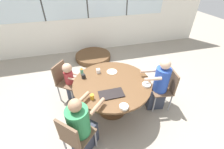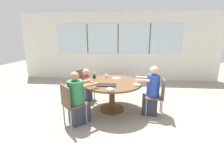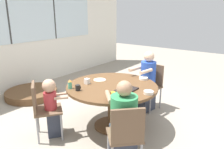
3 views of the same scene
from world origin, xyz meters
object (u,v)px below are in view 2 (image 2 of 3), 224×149
at_px(person_man_blue_shirt, 78,101).
at_px(bowl_white_shallow, 137,85).
at_px(person_toddler, 87,84).
at_px(bowl_cereal, 110,90).
at_px(chair_for_man_blue_shirt, 70,102).
at_px(coffee_mug, 94,77).
at_px(chair_for_toddler, 83,82).
at_px(chair_for_woman_green_shirt, 159,94).
at_px(milk_carton_small, 106,76).
at_px(sippy_cup, 95,74).
at_px(juice_glass, 92,83).
at_px(person_woman_green_shirt, 151,93).
at_px(folded_table_stack, 116,82).

xyz_separation_m(person_man_blue_shirt, bowl_white_shallow, (1.24, 0.41, 0.25)).
bearing_deg(person_man_blue_shirt, person_toddler, 140.11).
bearing_deg(person_toddler, bowl_cereal, 68.78).
bearing_deg(chair_for_man_blue_shirt, coffee_mug, 119.78).
distance_m(chair_for_toddler, coffee_mug, 0.60).
xyz_separation_m(coffee_mug, bowl_cereal, (0.51, -0.92, -0.02)).
xyz_separation_m(chair_for_woman_green_shirt, person_toddler, (-1.86, 0.72, -0.06)).
distance_m(person_toddler, milk_carton_small, 0.69).
bearing_deg(chair_for_man_blue_shirt, milk_carton_small, 107.71).
distance_m(chair_for_toddler, person_toddler, 0.16).
xyz_separation_m(chair_for_toddler, sippy_cup, (0.39, -0.22, 0.28)).
relative_size(person_man_blue_shirt, bowl_cereal, 7.90).
relative_size(bowl_white_shallow, bowl_cereal, 1.07).
height_order(chair_for_toddler, sippy_cup, same).
bearing_deg(juice_glass, coffee_mug, 96.68).
relative_size(chair_for_man_blue_shirt, chair_for_toddler, 1.00).
relative_size(person_woman_green_shirt, bowl_white_shallow, 7.63).
xyz_separation_m(milk_carton_small, bowl_white_shallow, (0.77, -0.62, -0.02)).
height_order(person_man_blue_shirt, coffee_mug, person_man_blue_shirt).
bearing_deg(milk_carton_small, sippy_cup, 170.92).
xyz_separation_m(person_man_blue_shirt, folded_table_stack, (0.62, 2.93, -0.43)).
xyz_separation_m(chair_for_man_blue_shirt, coffee_mug, (0.28, 1.05, 0.25)).
height_order(person_woman_green_shirt, person_man_blue_shirt, person_woman_green_shirt).
bearing_deg(juice_glass, person_toddler, 111.37).
bearing_deg(chair_for_man_blue_shirt, sippy_cup, 122.31).
xyz_separation_m(chair_for_man_blue_shirt, bowl_white_shallow, (1.35, 0.53, 0.23)).
bearing_deg(coffee_mug, person_woman_green_shirt, -16.04).
xyz_separation_m(coffee_mug, milk_carton_small, (0.31, 0.10, -0.00)).
relative_size(chair_for_man_blue_shirt, milk_carton_small, 9.95).
xyz_separation_m(person_man_blue_shirt, person_toddler, (-0.11, 1.22, -0.03)).
bearing_deg(sippy_cup, juice_glass, -83.53).
bearing_deg(juice_glass, person_man_blue_shirt, -125.51).
relative_size(chair_for_man_blue_shirt, person_woman_green_shirt, 0.76).
height_order(chair_for_toddler, person_toddler, person_toddler).
height_order(sippy_cup, juice_glass, sippy_cup).
height_order(person_toddler, milk_carton_small, person_toddler).
xyz_separation_m(juice_glass, folded_table_stack, (0.39, 2.60, -0.70)).
distance_m(chair_for_woman_green_shirt, sippy_cup, 1.73).
height_order(juice_glass, bowl_cereal, juice_glass).
height_order(sippy_cup, milk_carton_small, sippy_cup).
height_order(chair_for_woman_green_shirt, bowl_cereal, chair_for_woman_green_shirt).
height_order(person_toddler, bowl_white_shallow, person_toddler).
relative_size(chair_for_woman_green_shirt, chair_for_toddler, 1.00).
distance_m(chair_for_toddler, person_man_blue_shirt, 1.33).
height_order(chair_for_man_blue_shirt, person_toddler, person_toddler).
bearing_deg(person_woman_green_shirt, chair_for_toddler, 75.38).
distance_m(chair_for_woman_green_shirt, folded_table_stack, 2.71).
xyz_separation_m(person_man_blue_shirt, sippy_cup, (0.15, 1.09, 0.31)).
xyz_separation_m(juice_glass, bowl_cereal, (0.44, -0.31, -0.02)).
relative_size(chair_for_man_blue_shirt, bowl_white_shallow, 5.77).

